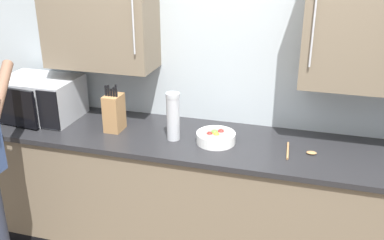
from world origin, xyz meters
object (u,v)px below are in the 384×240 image
at_px(knife_block, 114,112).
at_px(fruit_bowl, 216,137).
at_px(wooden_spoon, 300,152).
at_px(thermos_flask, 173,116).
at_px(microwave_oven, 37,98).

height_order(knife_block, fruit_bowl, knife_block).
bearing_deg(fruit_bowl, wooden_spoon, -0.26).
distance_m(wooden_spoon, fruit_bowl, 0.54).
bearing_deg(wooden_spoon, fruit_bowl, 179.74).
relative_size(knife_block, thermos_flask, 1.06).
height_order(microwave_oven, knife_block, knife_block).
relative_size(microwave_oven, knife_block, 1.62).
height_order(microwave_oven, fruit_bowl, microwave_oven).
xyz_separation_m(wooden_spoon, fruit_bowl, (-0.54, 0.00, 0.03)).
distance_m(microwave_oven, thermos_flask, 1.11).
distance_m(wooden_spoon, thermos_flask, 0.85).
height_order(microwave_oven, wooden_spoon, microwave_oven).
xyz_separation_m(knife_block, fruit_bowl, (0.73, -0.01, -0.09)).
bearing_deg(thermos_flask, knife_block, 176.17).
bearing_deg(knife_block, microwave_oven, 174.18).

